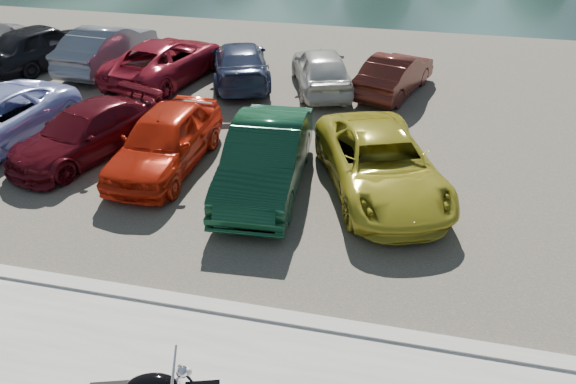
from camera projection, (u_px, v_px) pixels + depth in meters
The scene contains 12 objects.
kerb at pixel (263, 316), 9.34m from camera, with size 60.00×0.30×0.14m, color #9F9D96.
parking_lot at pixel (340, 109), 16.84m from camera, with size 60.00×18.00×0.04m, color #47433A.
car_3 at pixel (85, 132), 14.01m from camera, with size 1.71×4.21×1.22m, color #4F0B13.
car_4 at pixel (165, 140), 13.41m from camera, with size 1.69×4.21×1.43m, color red.
car_5 at pixel (266, 158), 12.55m from camera, with size 1.59×4.57×1.51m, color #103D25.
car_6 at pixel (381, 164), 12.48m from camera, with size 2.24×4.85×1.35m, color gold.
car_8 at pixel (43, 45), 19.78m from camera, with size 1.76×4.38×1.49m, color black.
car_9 at pixel (107, 47), 19.54m from camera, with size 1.57×4.49×1.48m, color slate.
car_10 at pixel (166, 60), 18.54m from camera, with size 2.27×4.93×1.37m, color maroon.
car_11 at pixel (240, 62), 18.48m from camera, with size 1.80×4.42×1.28m, color navy.
car_12 at pixel (321, 69), 17.83m from camera, with size 1.61×3.99×1.36m, color beige.
car_13 at pixel (395, 74), 17.59m from camera, with size 1.31×3.76×1.24m, color #4A1A13.
Camera 1 is at (1.94, -4.61, 6.72)m, focal length 35.00 mm.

